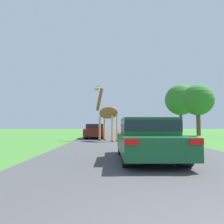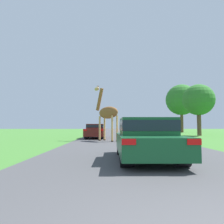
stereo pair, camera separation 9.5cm
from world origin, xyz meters
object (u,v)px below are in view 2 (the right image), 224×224
(car_queue_left, at_px, (130,129))
(car_queue_right, at_px, (135,130))
(giraffe_near_road, at_px, (107,113))
(car_verge_right, at_px, (152,131))
(tree_centre_back, at_px, (181,100))
(car_rear_follower, at_px, (98,129))
(car_lead_maroon, at_px, (146,138))
(car_far_ahead, at_px, (95,131))
(tree_left_edge, at_px, (198,100))

(car_queue_left, bearing_deg, car_queue_right, -91.52)
(giraffe_near_road, distance_m, car_queue_left, 17.36)
(car_verge_right, distance_m, tree_centre_back, 22.17)
(car_queue_left, height_order, car_rear_follower, car_queue_left)
(car_lead_maroon, height_order, car_verge_right, car_lead_maroon)
(giraffe_near_road, bearing_deg, car_verge_right, -20.81)
(car_queue_right, relative_size, car_far_ahead, 0.93)
(car_rear_follower, relative_size, tree_centre_back, 0.51)
(car_far_ahead, relative_size, car_rear_follower, 1.07)
(car_queue_left, distance_m, car_verge_right, 15.54)
(car_queue_right, bearing_deg, tree_centre_back, 51.28)
(car_lead_maroon, xyz_separation_m, car_verge_right, (2.27, 10.07, -0.05))
(car_verge_right, distance_m, car_rear_follower, 11.92)
(car_far_ahead, height_order, car_rear_follower, car_rear_follower)
(car_queue_left, height_order, tree_centre_back, tree_centre_back)
(giraffe_near_road, xyz_separation_m, car_rear_follower, (-1.43, 12.12, -1.48))
(tree_left_edge, bearing_deg, car_verge_right, -135.80)
(car_queue_right, bearing_deg, car_verge_right, -85.25)
(car_queue_right, relative_size, car_queue_left, 1.05)
(car_lead_maroon, relative_size, car_far_ahead, 0.87)
(giraffe_near_road, distance_m, tree_centre_back, 24.92)
(car_verge_right, bearing_deg, car_queue_left, 91.19)
(car_queue_right, distance_m, tree_centre_back, 16.98)
(tree_centre_back, bearing_deg, tree_left_edge, -100.70)
(car_queue_right, bearing_deg, car_queue_left, 88.48)
(giraffe_near_road, height_order, car_rear_follower, giraffe_near_road)
(car_lead_maroon, xyz_separation_m, tree_left_edge, (9.49, 17.10, 3.57))
(car_lead_maroon, distance_m, car_queue_right, 16.87)
(car_lead_maroon, bearing_deg, car_queue_right, 84.17)
(car_queue_left, bearing_deg, car_far_ahead, -109.38)
(car_rear_follower, bearing_deg, car_queue_right, -40.61)
(giraffe_near_road, distance_m, car_queue_right, 8.87)
(car_verge_right, height_order, car_rear_follower, car_rear_follower)
(car_far_ahead, relative_size, car_verge_right, 1.14)
(giraffe_near_road, bearing_deg, car_queue_left, 37.27)
(giraffe_near_road, height_order, car_queue_left, giraffe_near_road)
(giraffe_near_road, relative_size, car_verge_right, 1.10)
(car_lead_maroon, xyz_separation_m, car_rear_follower, (-2.96, 20.79, -0.00))
(car_queue_right, height_order, car_verge_right, car_verge_right)
(car_verge_right, bearing_deg, tree_centre_back, 63.70)
(car_far_ahead, bearing_deg, car_verge_right, -24.60)
(car_queue_left, bearing_deg, car_verge_right, -88.81)
(car_lead_maroon, distance_m, car_verge_right, 10.33)
(giraffe_near_road, xyz_separation_m, car_far_ahead, (-1.19, 3.69, -1.50))
(car_queue_left, height_order, tree_left_edge, tree_left_edge)
(car_queue_right, distance_m, car_verge_right, 6.73)
(car_lead_maroon, bearing_deg, car_verge_right, 77.30)
(car_queue_right, height_order, car_queue_left, car_queue_left)
(car_lead_maroon, distance_m, tree_left_edge, 19.88)
(giraffe_near_road, distance_m, car_verge_right, 4.33)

